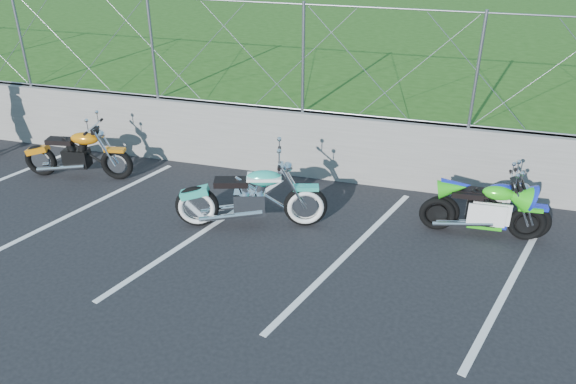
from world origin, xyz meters
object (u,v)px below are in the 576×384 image
(naked_orange, at_px, (79,155))
(sportbike_blue, at_px, (489,209))
(cruiser_turquoise, at_px, (253,199))
(sportbike_green, at_px, (485,211))

(naked_orange, relative_size, sportbike_blue, 1.09)
(cruiser_turquoise, xyz_separation_m, sportbike_green, (3.65, 0.74, -0.06))
(naked_orange, bearing_deg, cruiser_turquoise, -21.51)
(cruiser_turquoise, distance_m, sportbike_blue, 3.81)
(sportbike_blue, bearing_deg, sportbike_green, -138.74)
(cruiser_turquoise, xyz_separation_m, naked_orange, (-3.83, 0.82, -0.04))
(cruiser_turquoise, relative_size, sportbike_blue, 1.23)
(sportbike_green, bearing_deg, sportbike_blue, 40.56)
(sportbike_green, height_order, sportbike_blue, sportbike_blue)
(cruiser_turquoise, bearing_deg, sportbike_green, -4.63)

